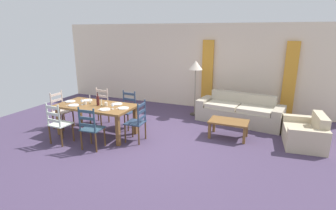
{
  "coord_description": "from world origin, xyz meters",
  "views": [
    {
      "loc": [
        2.67,
        -5.07,
        2.47
      ],
      "look_at": [
        0.29,
        0.59,
        0.75
      ],
      "focal_mm": 28.36,
      "sensor_mm": 36.0,
      "label": 1
    }
  ],
  "objects_px": {
    "couch": "(240,112)",
    "wine_glass_near_right": "(113,104)",
    "dining_table": "(96,108)",
    "dining_chair_far_left": "(100,106)",
    "dining_chair_far_right": "(127,110)",
    "wine_bottle": "(98,101)",
    "wine_glass_near_left": "(82,100)",
    "coffee_cup_primary": "(106,104)",
    "dining_chair_near_right": "(91,128)",
    "armchair_upholstered": "(307,134)",
    "dining_chair_head_east": "(137,122)",
    "standing_lamp": "(196,69)",
    "dining_chair_head_west": "(61,110)",
    "dining_chair_near_left": "(58,123)",
    "coffee_cup_secondary": "(85,103)",
    "coffee_table": "(229,123)"
  },
  "relations": [
    {
      "from": "dining_chair_head_east",
      "to": "armchair_upholstered",
      "type": "xyz_separation_m",
      "value": [
        3.58,
        1.3,
        -0.23
      ]
    },
    {
      "from": "dining_chair_head_west",
      "to": "coffee_table",
      "type": "height_order",
      "value": "dining_chair_head_west"
    },
    {
      "from": "dining_chair_near_left",
      "to": "wine_glass_near_left",
      "type": "xyz_separation_m",
      "value": [
        0.13,
        0.67,
        0.38
      ]
    },
    {
      "from": "dining_chair_head_west",
      "to": "coffee_table",
      "type": "relative_size",
      "value": 1.07
    },
    {
      "from": "dining_table",
      "to": "wine_glass_near_left",
      "type": "xyz_separation_m",
      "value": [
        -0.31,
        -0.12,
        0.2
      ]
    },
    {
      "from": "dining_chair_far_left",
      "to": "wine_glass_near_left",
      "type": "xyz_separation_m",
      "value": [
        0.13,
        -0.84,
        0.38
      ]
    },
    {
      "from": "wine_glass_near_right",
      "to": "coffee_cup_secondary",
      "type": "distance_m",
      "value": 0.85
    },
    {
      "from": "armchair_upholstered",
      "to": "wine_glass_near_right",
      "type": "bearing_deg",
      "value": -160.8
    },
    {
      "from": "dining_table",
      "to": "dining_chair_head_west",
      "type": "relative_size",
      "value": 1.98
    },
    {
      "from": "couch",
      "to": "dining_chair_far_right",
      "type": "bearing_deg",
      "value": -150.1
    },
    {
      "from": "dining_table",
      "to": "dining_chair_far_left",
      "type": "distance_m",
      "value": 0.87
    },
    {
      "from": "couch",
      "to": "wine_glass_near_right",
      "type": "bearing_deg",
      "value": -136.42
    },
    {
      "from": "coffee_cup_primary",
      "to": "dining_chair_far_right",
      "type": "bearing_deg",
      "value": 78.37
    },
    {
      "from": "coffee_cup_secondary",
      "to": "standing_lamp",
      "type": "height_order",
      "value": "standing_lamp"
    },
    {
      "from": "coffee_table",
      "to": "coffee_cup_secondary",
      "type": "bearing_deg",
      "value": -161.4
    },
    {
      "from": "dining_chair_near_left",
      "to": "coffee_table",
      "type": "relative_size",
      "value": 1.07
    },
    {
      "from": "wine_bottle",
      "to": "standing_lamp",
      "type": "xyz_separation_m",
      "value": [
        1.66,
        2.45,
        0.54
      ]
    },
    {
      "from": "dining_chair_near_right",
      "to": "coffee_cup_secondary",
      "type": "height_order",
      "value": "dining_chair_near_right"
    },
    {
      "from": "coffee_table",
      "to": "standing_lamp",
      "type": "distance_m",
      "value": 2.17
    },
    {
      "from": "dining_chair_far_right",
      "to": "wine_glass_near_left",
      "type": "distance_m",
      "value": 1.17
    },
    {
      "from": "dining_chair_far_right",
      "to": "dining_chair_head_east",
      "type": "xyz_separation_m",
      "value": [
        0.71,
        -0.72,
        0.0
      ]
    },
    {
      "from": "coffee_cup_secondary",
      "to": "armchair_upholstered",
      "type": "distance_m",
      "value": 5.18
    },
    {
      "from": "dining_chair_near_left",
      "to": "standing_lamp",
      "type": "xyz_separation_m",
      "value": [
        2.17,
        3.24,
        0.93
      ]
    },
    {
      "from": "coffee_cup_primary",
      "to": "wine_glass_near_right",
      "type": "bearing_deg",
      "value": -28.84
    },
    {
      "from": "coffee_cup_primary",
      "to": "wine_bottle",
      "type": "bearing_deg",
      "value": -170.65
    },
    {
      "from": "dining_chair_head_east",
      "to": "wine_bottle",
      "type": "distance_m",
      "value": 1.12
    },
    {
      "from": "dining_chair_near_right",
      "to": "couch",
      "type": "distance_m",
      "value": 4.03
    },
    {
      "from": "coffee_cup_secondary",
      "to": "armchair_upholstered",
      "type": "xyz_separation_m",
      "value": [
        4.96,
        1.36,
        -0.55
      ]
    },
    {
      "from": "dining_chair_far_right",
      "to": "wine_bottle",
      "type": "height_order",
      "value": "wine_bottle"
    },
    {
      "from": "dining_chair_far_right",
      "to": "armchair_upholstered",
      "type": "height_order",
      "value": "dining_chair_far_right"
    },
    {
      "from": "dining_chair_head_east",
      "to": "couch",
      "type": "xyz_separation_m",
      "value": [
        1.97,
        2.25,
        -0.19
      ]
    },
    {
      "from": "dining_chair_near_right",
      "to": "dining_chair_near_left",
      "type": "bearing_deg",
      "value": -177.0
    },
    {
      "from": "wine_glass_near_left",
      "to": "wine_glass_near_right",
      "type": "height_order",
      "value": "same"
    },
    {
      "from": "standing_lamp",
      "to": "couch",
      "type": "bearing_deg",
      "value": -7.76
    },
    {
      "from": "dining_chair_far_left",
      "to": "standing_lamp",
      "type": "height_order",
      "value": "standing_lamp"
    },
    {
      "from": "dining_chair_near_left",
      "to": "wine_glass_near_right",
      "type": "height_order",
      "value": "dining_chair_near_left"
    },
    {
      "from": "coffee_table",
      "to": "dining_table",
      "type": "bearing_deg",
      "value": -160.89
    },
    {
      "from": "dining_table",
      "to": "wine_glass_near_left",
      "type": "bearing_deg",
      "value": -159.15
    },
    {
      "from": "dining_chair_near_right",
      "to": "wine_glass_near_left",
      "type": "distance_m",
      "value": 1.04
    },
    {
      "from": "armchair_upholstered",
      "to": "dining_chair_head_west",
      "type": "bearing_deg",
      "value": -167.79
    },
    {
      "from": "dining_chair_head_east",
      "to": "standing_lamp",
      "type": "bearing_deg",
      "value": 75.97
    },
    {
      "from": "wine_bottle",
      "to": "coffee_cup_primary",
      "type": "bearing_deg",
      "value": 9.35
    },
    {
      "from": "dining_chair_head_west",
      "to": "wine_bottle",
      "type": "relative_size",
      "value": 3.04
    },
    {
      "from": "wine_bottle",
      "to": "armchair_upholstered",
      "type": "height_order",
      "value": "wine_bottle"
    },
    {
      "from": "dining_chair_head_west",
      "to": "coffee_cup_secondary",
      "type": "distance_m",
      "value": 0.96
    },
    {
      "from": "dining_chair_near_right",
      "to": "standing_lamp",
      "type": "bearing_deg",
      "value": 67.64
    },
    {
      "from": "dining_chair_near_left",
      "to": "wine_glass_near_left",
      "type": "bearing_deg",
      "value": 79.49
    },
    {
      "from": "dining_chair_far_right",
      "to": "wine_glass_near_left",
      "type": "height_order",
      "value": "dining_chair_far_right"
    },
    {
      "from": "armchair_upholstered",
      "to": "coffee_cup_secondary",
      "type": "bearing_deg",
      "value": -164.69
    },
    {
      "from": "dining_chair_near_right",
      "to": "dining_chair_far_right",
      "type": "distance_m",
      "value": 1.47
    }
  ]
}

